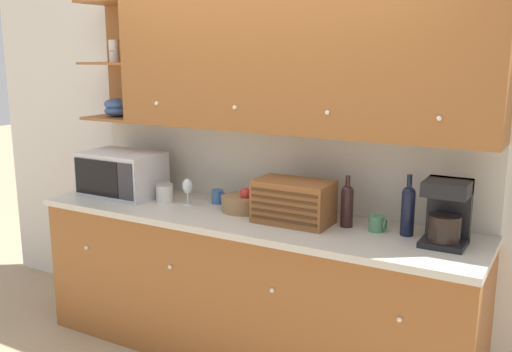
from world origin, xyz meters
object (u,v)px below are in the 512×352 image
object	(u,v)px
wine_bottle	(347,204)
mug	(218,197)
microwave	(122,174)
wine_glass	(188,187)
storage_canister	(165,193)
mug_blue_second	(377,224)
fruit_basket	(243,203)
bread_box	(293,202)
coffee_maker	(447,212)
second_wine_bottle	(408,208)

from	to	relation	value
wine_bottle	mug	bearing A→B (deg)	176.03
microwave	mug	world-z (taller)	microwave
microwave	mug	xyz separation A→B (m)	(0.71, 0.14, -0.11)
mug	wine_glass	bearing A→B (deg)	-140.38
storage_canister	mug_blue_second	size ratio (longest dim) A/B	1.21
storage_canister	fruit_basket	world-z (taller)	fruit_basket
microwave	wine_glass	xyz separation A→B (m)	(0.55, 0.02, -0.03)
storage_canister	bread_box	bearing A→B (deg)	-0.62
coffee_maker	wine_glass	bearing A→B (deg)	-179.18
second_wine_bottle	coffee_maker	distance (m)	0.22
microwave	bread_box	xyz separation A→B (m)	(1.34, -0.00, -0.03)
fruit_basket	bread_box	distance (m)	0.40
bread_box	coffee_maker	distance (m)	0.86
storage_canister	coffee_maker	bearing A→B (deg)	1.04
storage_canister	wine_bottle	distance (m)	1.27
wine_bottle	mug_blue_second	distance (m)	0.20
wine_glass	fruit_basket	world-z (taller)	wine_glass
storage_canister	second_wine_bottle	bearing A→B (deg)	3.05
wine_glass	second_wine_bottle	size ratio (longest dim) A/B	0.52
storage_canister	bread_box	xyz separation A→B (m)	(0.96, -0.01, 0.07)
bread_box	fruit_basket	bearing A→B (deg)	169.39
wine_bottle	mug_blue_second	size ratio (longest dim) A/B	2.99
mug	mug_blue_second	world-z (taller)	mug
fruit_basket	microwave	bearing A→B (deg)	-175.79
mug	storage_canister	bearing A→B (deg)	-157.92
mug	coffee_maker	distance (m)	1.49
coffee_maker	fruit_basket	bearing A→B (deg)	178.65
storage_canister	mug_blue_second	world-z (taller)	storage_canister
bread_box	wine_bottle	size ratio (longest dim) A/B	1.50
wine_glass	second_wine_bottle	xyz separation A→B (m)	(1.42, 0.08, 0.03)
wine_bottle	mug_blue_second	xyz separation A→B (m)	(0.18, 0.00, -0.09)
microwave	fruit_basket	world-z (taller)	microwave
mug	fruit_basket	size ratio (longest dim) A/B	0.34
storage_canister	wine_bottle	xyz separation A→B (m)	(1.26, 0.07, 0.07)
storage_canister	wine_bottle	size ratio (longest dim) A/B	0.41
fruit_basket	coffee_maker	distance (m)	1.25
microwave	mug_blue_second	xyz separation A→B (m)	(1.82, 0.08, -0.11)
wine_glass	bread_box	distance (m)	0.78
microwave	storage_canister	size ratio (longest dim) A/B	4.56
wine_glass	mug	bearing A→B (deg)	39.62
mug_blue_second	coffee_maker	world-z (taller)	coffee_maker
mug	fruit_basket	bearing A→B (deg)	-17.23
wine_glass	mug_blue_second	world-z (taller)	wine_glass
mug	fruit_basket	world-z (taller)	fruit_basket
mug	bread_box	bearing A→B (deg)	-13.18
mug_blue_second	coffee_maker	distance (m)	0.40
wine_glass	bread_box	bearing A→B (deg)	-1.47
fruit_basket	bread_box	xyz separation A→B (m)	(0.39, -0.07, 0.07)
bread_box	wine_glass	bearing A→B (deg)	178.53
fruit_basket	wine_bottle	world-z (taller)	wine_bottle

